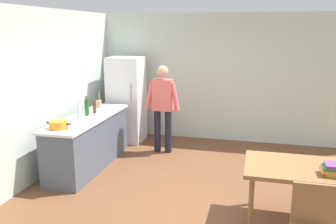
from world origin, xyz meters
TOP-DOWN VIEW (x-y plane):
  - ground_plane at (0.00, 0.00)m, footprint 14.00×14.00m
  - wall_back at (0.00, 3.00)m, footprint 6.40×0.12m
  - wall_left at (-2.60, 0.20)m, footprint 0.12×5.60m
  - kitchen_counter at (-2.00, 0.80)m, footprint 0.64×2.20m
  - refrigerator at (-1.90, 2.40)m, footprint 0.70×0.67m
  - person at (-0.95, 1.85)m, footprint 0.70×0.22m
  - dining_table at (1.40, -0.30)m, footprint 1.40×0.90m
  - cooking_pot at (-2.08, 0.01)m, footprint 0.40×0.28m
  - utensil_jar at (-2.13, 1.52)m, footprint 0.11×0.11m
  - bottle_beer_brown at (-2.00, 1.07)m, footprint 0.06×0.06m
  - bottle_water_clear at (-2.08, 0.65)m, footprint 0.07×0.07m
  - bottle_wine_green at (-2.05, 0.88)m, footprint 0.08×0.08m
  - book_stack at (1.69, -0.49)m, footprint 0.29×0.22m

SIDE VIEW (x-z plane):
  - ground_plane at x=0.00m, z-range 0.00..0.00m
  - kitchen_counter at x=-2.00m, z-range 0.00..0.90m
  - dining_table at x=1.40m, z-range 0.30..1.05m
  - book_stack at x=1.69m, z-range 0.75..0.89m
  - refrigerator at x=-1.90m, z-range 0.00..1.80m
  - cooking_pot at x=-2.08m, z-range 0.90..1.02m
  - person at x=-0.95m, z-range 0.13..1.83m
  - utensil_jar at x=-2.13m, z-range 0.82..1.14m
  - bottle_beer_brown at x=-2.00m, z-range 0.88..1.14m
  - bottle_water_clear at x=-2.08m, z-range 0.88..1.18m
  - bottle_wine_green at x=-2.05m, z-range 0.88..1.22m
  - wall_back at x=0.00m, z-range 0.00..2.70m
  - wall_left at x=-2.60m, z-range 0.00..2.70m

